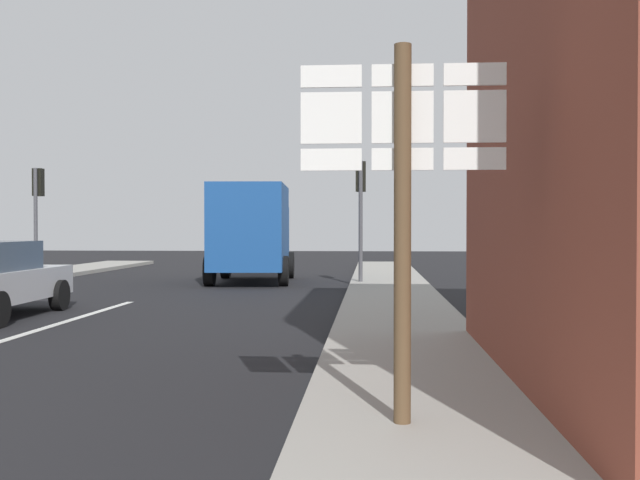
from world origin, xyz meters
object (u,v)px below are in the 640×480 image
(delivery_truck, at_px, (252,230))
(traffic_light_far_left, at_px, (38,198))
(route_sign_post, at_px, (402,193))
(traffic_light_far_right, at_px, (361,194))

(delivery_truck, relative_size, traffic_light_far_left, 1.40)
(delivery_truck, distance_m, traffic_light_far_left, 7.14)
(route_sign_post, bearing_deg, traffic_light_far_left, 123.17)
(delivery_truck, height_order, traffic_light_far_right, traffic_light_far_right)
(route_sign_post, relative_size, traffic_light_far_right, 0.86)
(traffic_light_far_left, bearing_deg, traffic_light_far_right, -6.69)
(traffic_light_far_left, bearing_deg, delivery_truck, -1.05)
(delivery_truck, distance_m, traffic_light_far_right, 3.80)
(route_sign_post, distance_m, traffic_light_far_right, 15.79)
(route_sign_post, height_order, traffic_light_far_left, traffic_light_far_left)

